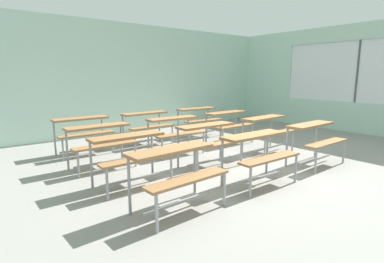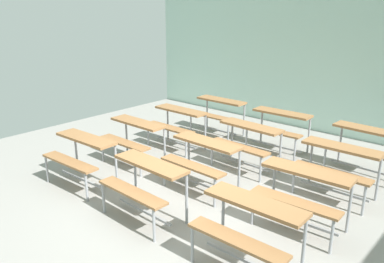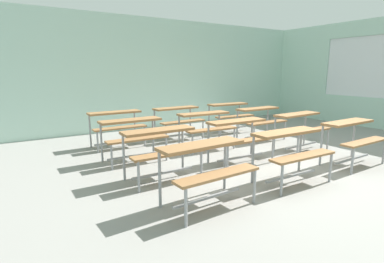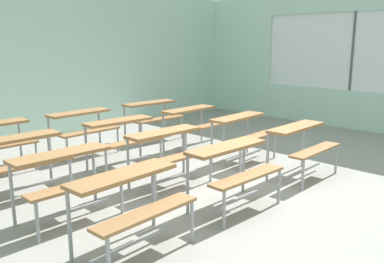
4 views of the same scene
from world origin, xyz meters
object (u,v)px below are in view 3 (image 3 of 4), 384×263
(desk_bench_r0c0, at_px, (207,160))
(desk_bench_r3c2, at_px, (230,111))
(desk_bench_r0c2, at_px, (353,132))
(desk_bench_r1c2, at_px, (301,123))
(desk_bench_r3c0, at_px, (117,120))
(desk_bench_r1c1, at_px, (240,131))
(desk_bench_r0c1, at_px, (292,144))
(desk_bench_r2c2, at_px, (261,116))
(desk_bench_r2c0, at_px, (133,130))
(desk_bench_r2c1, at_px, (206,122))
(desk_bench_r1c0, at_px, (162,142))
(desk_bench_r3c1, at_px, (178,115))

(desk_bench_r0c0, height_order, desk_bench_r3c2, same)
(desk_bench_r0c2, xyz_separation_m, desk_bench_r1c2, (0.05, 1.09, 0.00))
(desk_bench_r3c0, relative_size, desk_bench_r3c2, 0.98)
(desk_bench_r1c2, bearing_deg, desk_bench_r1c1, 176.57)
(desk_bench_r0c1, relative_size, desk_bench_r2c2, 1.00)
(desk_bench_r2c0, distance_m, desk_bench_r2c1, 1.59)
(desk_bench_r0c0, bearing_deg, desk_bench_r3c2, 44.69)
(desk_bench_r0c1, relative_size, desk_bench_r3c0, 1.01)
(desk_bench_r0c1, bearing_deg, desk_bench_r2c0, 126.15)
(desk_bench_r0c2, bearing_deg, desk_bench_r2c2, 88.19)
(desk_bench_r2c0, xyz_separation_m, desk_bench_r2c1, (1.59, 0.02, 0.00))
(desk_bench_r1c2, height_order, desk_bench_r3c2, same)
(desk_bench_r0c2, height_order, desk_bench_r1c0, same)
(desk_bench_r3c2, bearing_deg, desk_bench_r1c1, -122.72)
(desk_bench_r1c0, distance_m, desk_bench_r2c0, 1.10)
(desk_bench_r3c0, relative_size, desk_bench_r3c1, 0.99)
(desk_bench_r1c0, distance_m, desk_bench_r3c0, 2.27)
(desk_bench_r0c2, xyz_separation_m, desk_bench_r2c1, (-1.52, 2.21, 0.00))
(desk_bench_r1c1, bearing_deg, desk_bench_r2c1, 88.82)
(desk_bench_r1c1, height_order, desk_bench_r1c2, same)
(desk_bench_r0c1, height_order, desk_bench_r2c1, same)
(desk_bench_r0c2, distance_m, desk_bench_r2c1, 2.68)
(desk_bench_r1c2, xyz_separation_m, desk_bench_r2c0, (-3.15, 1.10, 0.00))
(desk_bench_r3c0, bearing_deg, desk_bench_r0c0, -90.49)
(desk_bench_r3c0, height_order, desk_bench_r3c2, same)
(desk_bench_r1c1, height_order, desk_bench_r3c2, same)
(desk_bench_r3c1, bearing_deg, desk_bench_r2c0, -145.96)
(desk_bench_r2c1, bearing_deg, desk_bench_r2c0, -177.24)
(desk_bench_r0c1, bearing_deg, desk_bench_r0c0, -179.68)
(desk_bench_r0c1, distance_m, desk_bench_r3c2, 3.69)
(desk_bench_r0c0, xyz_separation_m, desk_bench_r1c0, (-0.06, 1.08, 0.00))
(desk_bench_r1c1, bearing_deg, desk_bench_r3c0, 124.13)
(desk_bench_r0c0, distance_m, desk_bench_r1c1, 1.83)
(desk_bench_r3c2, bearing_deg, desk_bench_r0c2, -87.45)
(desk_bench_r1c0, height_order, desk_bench_r3c1, same)
(desk_bench_r0c2, height_order, desk_bench_r2c2, same)
(desk_bench_r0c0, xyz_separation_m, desk_bench_r0c1, (1.46, -0.02, 0.00))
(desk_bench_r1c0, distance_m, desk_bench_r1c1, 1.53)
(desk_bench_r1c0, relative_size, desk_bench_r3c1, 0.99)
(desk_bench_r0c0, bearing_deg, desk_bench_r2c1, 52.79)
(desk_bench_r3c0, bearing_deg, desk_bench_r2c2, -20.96)
(desk_bench_r1c0, bearing_deg, desk_bench_r1c2, -0.22)
(desk_bench_r3c0, bearing_deg, desk_bench_r2c1, -37.65)
(desk_bench_r1c2, bearing_deg, desk_bench_r3c0, 140.64)
(desk_bench_r0c2, height_order, desk_bench_r3c0, same)
(desk_bench_r0c0, distance_m, desk_bench_r2c1, 2.67)
(desk_bench_r2c1, height_order, desk_bench_r3c1, same)
(desk_bench_r3c0, xyz_separation_m, desk_bench_r3c1, (1.47, -0.04, 0.00))
(desk_bench_r1c2, bearing_deg, desk_bench_r0c1, -148.65)
(desk_bench_r0c0, xyz_separation_m, desk_bench_r2c0, (-0.07, 2.18, 0.00))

